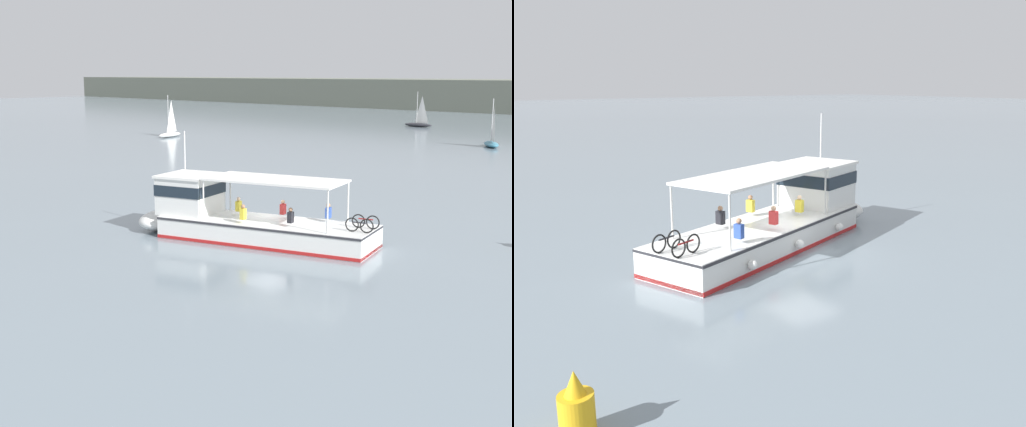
{
  "view_description": "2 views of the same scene",
  "coord_description": "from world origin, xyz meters",
  "views": [
    {
      "loc": [
        24.91,
        -25.62,
        8.24
      ],
      "look_at": [
        0.56,
        -1.49,
        1.4
      ],
      "focal_mm": 49.65,
      "sensor_mm": 36.0,
      "label": 1
    },
    {
      "loc": [
        14.03,
        16.61,
        6.75
      ],
      "look_at": [
        0.56,
        -1.49,
        1.4
      ],
      "focal_mm": 39.28,
      "sensor_mm": 36.0,
      "label": 2
    }
  ],
  "objects": [
    {
      "name": "ground_plane",
      "position": [
        0.0,
        0.0,
        0.0
      ],
      "size": [
        400.0,
        400.0,
        0.0
      ],
      "primitive_type": "plane",
      "color": "gray"
    },
    {
      "name": "ferry_main",
      "position": [
        -0.41,
        -1.8,
        1.02
      ],
      "size": [
        13.03,
        6.93,
        5.32
      ],
      "color": "white",
      "rests_on": "ground"
    },
    {
      "name": "channel_buoy",
      "position": [
        11.28,
        6.66,
        0.57
      ],
      "size": [
        0.7,
        0.7,
        1.4
      ],
      "color": "gold",
      "rests_on": "ground"
    }
  ]
}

